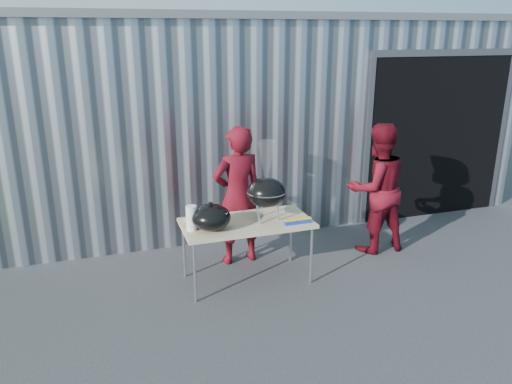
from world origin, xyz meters
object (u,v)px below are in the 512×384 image
object	(u,v)px
kettle_grill	(266,186)
person_bystander	(377,188)
person_cook	(238,196)
folding_table	(247,225)

from	to	relation	value
kettle_grill	person_bystander	size ratio (longest dim) A/B	0.54
person_cook	kettle_grill	bearing A→B (deg)	101.17
person_bystander	kettle_grill	bearing A→B (deg)	11.02
folding_table	kettle_grill	distance (m)	0.51
person_cook	person_bystander	bearing A→B (deg)	167.05
folding_table	kettle_grill	xyz separation A→B (m)	(0.23, -0.03, 0.46)
folding_table	person_cook	distance (m)	0.57
kettle_grill	person_cook	world-z (taller)	person_cook
person_bystander	person_cook	bearing A→B (deg)	-7.59
kettle_grill	person_bystander	distance (m)	1.73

